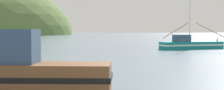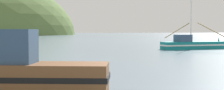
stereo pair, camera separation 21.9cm
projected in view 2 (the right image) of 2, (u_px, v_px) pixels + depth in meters
name	position (u px, v px, depth m)	size (l,w,h in m)	color
fishing_boat_teal	(192.00, 44.00, 42.28)	(9.17, 15.23, 6.45)	#147F84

